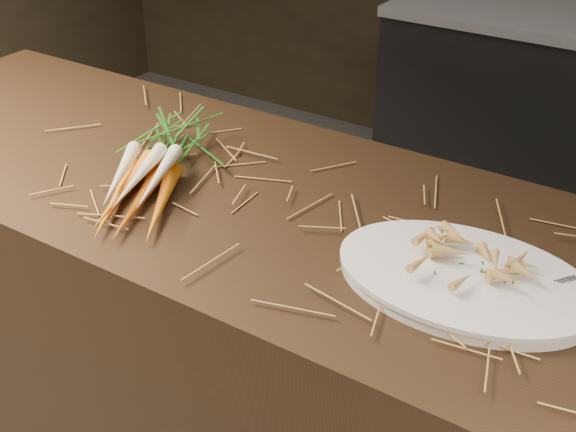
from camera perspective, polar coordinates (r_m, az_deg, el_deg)
name	(u,v)px	position (r m, az deg, el deg)	size (l,w,h in m)	color
main_counter	(293,377)	(1.68, 0.42, -12.62)	(2.40, 0.70, 0.90)	black
straw_bedding	(294,203)	(1.40, 0.49, 1.03)	(1.40, 0.60, 0.02)	#B0853D
root_veg_bunch	(160,154)	(1.53, -10.08, 4.88)	(0.35, 0.52, 0.09)	orange
serving_platter	(463,281)	(1.22, 13.69, -4.98)	(0.42, 0.28, 0.02)	white
roasted_veg_heap	(466,263)	(1.20, 13.90, -3.64)	(0.21, 0.15, 0.05)	#BB8D38
serving_fork	(557,309)	(1.18, 20.48, -6.87)	(0.01, 0.16, 0.00)	silver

